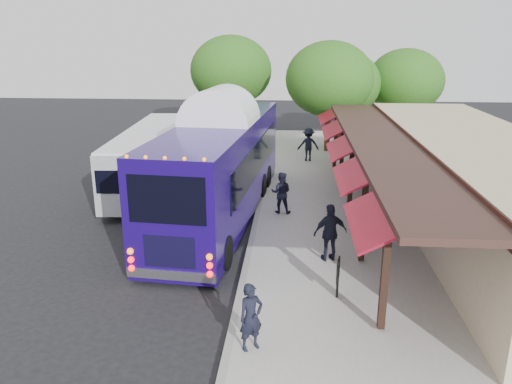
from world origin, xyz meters
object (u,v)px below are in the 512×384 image
(coach_bus, at_px, (221,163))
(city_bus, at_px, (153,155))
(ped_d, at_px, (308,144))
(ped_b, at_px, (281,193))
(ped_c, at_px, (330,233))
(ped_a, at_px, (251,317))
(sign_board, at_px, (338,272))

(coach_bus, xyz_separation_m, city_bus, (-4.01, 3.96, -0.67))
(coach_bus, xyz_separation_m, ped_d, (3.82, 9.47, -1.15))
(ped_b, distance_m, ped_d, 9.45)
(coach_bus, bearing_deg, ped_c, -41.38)
(ped_c, bearing_deg, city_bus, -63.47)
(ped_c, bearing_deg, ped_a, 49.21)
(city_bus, bearing_deg, ped_c, -48.99)
(coach_bus, height_order, sign_board, coach_bus)
(coach_bus, relative_size, ped_d, 6.86)
(coach_bus, relative_size, sign_board, 11.52)
(ped_b, height_order, sign_board, ped_b)
(sign_board, bearing_deg, coach_bus, 132.59)
(ped_a, relative_size, ped_c, 0.86)
(city_bus, xyz_separation_m, ped_c, (8.21, -8.40, -0.49))
(city_bus, xyz_separation_m, sign_board, (8.27, -10.90, -0.67))
(ped_a, relative_size, ped_b, 0.95)
(ped_c, relative_size, ped_d, 0.99)
(coach_bus, distance_m, ped_b, 2.78)
(ped_c, distance_m, sign_board, 2.51)
(ped_d, bearing_deg, ped_b, 75.37)
(city_bus, height_order, ped_d, city_bus)
(ped_b, xyz_separation_m, sign_board, (1.79, -7.05, -0.08))
(ped_b, bearing_deg, ped_d, -94.06)
(ped_c, xyz_separation_m, sign_board, (0.06, -2.50, -0.18))
(coach_bus, bearing_deg, ped_a, -72.69)
(ped_d, distance_m, sign_board, 16.42)
(sign_board, bearing_deg, ped_a, -119.44)
(city_bus, relative_size, ped_b, 6.27)
(ped_d, bearing_deg, ped_c, 85.13)
(ped_b, height_order, ped_c, ped_c)
(city_bus, height_order, sign_board, city_bus)
(city_bus, distance_m, ped_d, 9.58)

